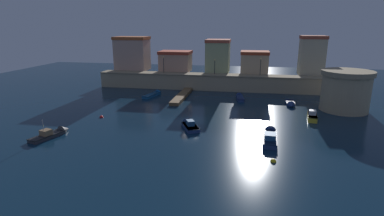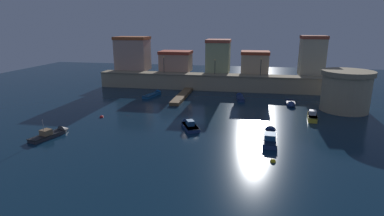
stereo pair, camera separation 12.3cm
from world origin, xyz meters
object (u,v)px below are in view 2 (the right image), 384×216
object	(u,v)px
moored_boat_0	(291,104)
moored_boat_1	(312,115)
mooring_buoy_1	(273,162)
moored_boat_2	(189,125)
quay_lamp_0	(164,62)
fortress_tower	(346,91)
mooring_buoy_0	(102,117)
quay_lamp_1	(215,64)
moored_boat_5	(240,97)
moored_boat_4	(270,135)
quay_lamp_2	(261,64)
moored_boat_3	(54,133)
moored_boat_6	(155,94)

from	to	relation	value
moored_boat_0	moored_boat_1	bearing A→B (deg)	18.62
moored_boat_0	mooring_buoy_1	world-z (taller)	moored_boat_0
moored_boat_2	quay_lamp_0	bearing A→B (deg)	-3.49
fortress_tower	mooring_buoy_0	distance (m)	40.67
mooring_buoy_1	moored_boat_0	bearing A→B (deg)	79.27
quay_lamp_0	mooring_buoy_0	size ratio (longest dim) A/B	6.18
quay_lamp_1	moored_boat_5	world-z (taller)	quay_lamp_1
quay_lamp_1	mooring_buoy_0	bearing A→B (deg)	-121.80
quay_lamp_1	mooring_buoy_1	xyz separation A→B (m)	(10.48, -36.34, -5.77)
mooring_buoy_1	moored_boat_4	bearing A→B (deg)	89.46
fortress_tower	mooring_buoy_1	size ratio (longest dim) A/B	13.17
moored_boat_5	mooring_buoy_1	xyz separation A→B (m)	(4.55, -29.00, -0.28)
quay_lamp_2	moored_boat_0	distance (m)	13.69
quay_lamp_1	moored_boat_3	xyz separation A→B (m)	(-17.62, -33.37, -5.45)
quay_lamp_2	moored_boat_3	bearing A→B (deg)	-129.55
moored_boat_1	mooring_buoy_1	distance (m)	18.72
quay_lamp_2	mooring_buoy_0	world-z (taller)	quay_lamp_2
fortress_tower	quay_lamp_2	distance (m)	19.27
moored_boat_0	mooring_buoy_0	world-z (taller)	moored_boat_0
moored_boat_4	mooring_buoy_1	bearing A→B (deg)	-176.50
fortress_tower	quay_lamp_1	distance (m)	27.25
quay_lamp_1	quay_lamp_2	distance (m)	9.94
fortress_tower	quay_lamp_1	xyz separation A→B (m)	(-23.70, 13.25, 2.27)
moored_boat_2	moored_boat_4	size ratio (longest dim) A/B	0.70
mooring_buoy_1	mooring_buoy_0	bearing A→B (deg)	155.32
quay_lamp_1	moored_boat_2	bearing A→B (deg)	-91.37
moored_boat_5	moored_boat_6	size ratio (longest dim) A/B	0.90
moored_boat_0	moored_boat_4	bearing A→B (deg)	-12.58
fortress_tower	quay_lamp_2	xyz separation A→B (m)	(-13.76, 13.25, 2.50)
moored_boat_2	mooring_buoy_1	xyz separation A→B (m)	(11.12, -9.64, -0.35)
quay_lamp_2	mooring_buoy_1	bearing A→B (deg)	-89.14
moored_boat_6	moored_boat_0	bearing A→B (deg)	-83.29
moored_boat_4	mooring_buoy_1	distance (m)	7.09
quay_lamp_2	mooring_buoy_0	xyz separation A→B (m)	(-25.15, -24.54, -6.00)
moored_boat_5	fortress_tower	bearing A→B (deg)	-115.86
quay_lamp_2	moored_boat_3	size ratio (longest dim) A/B	0.62
moored_boat_1	mooring_buoy_0	xyz separation A→B (m)	(-32.76, -5.53, -0.51)
quay_lamp_1	moored_boat_0	bearing A→B (deg)	-36.47
quay_lamp_2	moored_boat_0	size ratio (longest dim) A/B	0.81
moored_boat_0	mooring_buoy_0	bearing A→B (deg)	-64.43
fortress_tower	moored_boat_0	bearing A→B (deg)	166.81
moored_boat_0	moored_boat_2	world-z (taller)	moored_boat_2
mooring_buoy_1	quay_lamp_0	bearing A→B (deg)	121.42
quay_lamp_0	mooring_buoy_1	bearing A→B (deg)	-58.58
fortress_tower	moored_boat_2	world-z (taller)	fortress_tower
quay_lamp_0	moored_boat_5	world-z (taller)	quay_lamp_0
fortress_tower	moored_boat_5	size ratio (longest dim) A/B	1.40
moored_boat_0	moored_boat_6	distance (m)	27.06
fortress_tower	quay_lamp_2	world-z (taller)	quay_lamp_2
mooring_buoy_0	mooring_buoy_1	size ratio (longest dim) A/B	0.95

